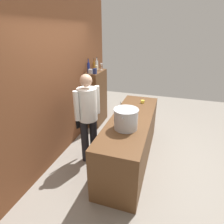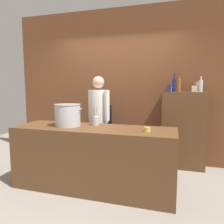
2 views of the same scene
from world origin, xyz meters
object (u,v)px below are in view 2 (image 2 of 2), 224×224
Objects in this scene: spice_tin_cream at (194,89)px; stockpot_large at (68,115)px; butter_jar at (147,129)px; spice_tin_navy at (169,88)px; chef at (99,116)px; utensil_crock at (96,120)px; wine_bottle_amber at (179,85)px; wine_bottle_clear at (201,86)px; wine_bottle_cobalt at (174,85)px; wine_glass_short at (197,85)px; spice_tin_silver at (170,89)px.

stockpot_large is at bearing -146.15° from spice_tin_cream.
spice_tin_navy is (0.24, 1.16, 0.52)m from butter_jar.
chef reaches higher than spice_tin_navy.
spice_tin_cream is (1.83, 1.23, 0.38)m from stockpot_large.
utensil_crock is 1.65m from wine_bottle_amber.
wine_bottle_clear is 0.90× the size of wine_bottle_cobalt.
wine_bottle_clear is at bearing 34.30° from utensil_crock.
stockpot_large is at bearing -143.39° from wine_bottle_amber.
wine_bottle_cobalt reaches higher than wine_glass_short.
spice_tin_cream is (-0.04, 0.13, -0.07)m from wine_glass_short.
wine_bottle_clear is 1.75× the size of wine_glass_short.
spice_tin_navy is (-0.46, -0.01, -0.06)m from wine_glass_short.
wine_bottle_amber is at bearing 36.61° from stockpot_large.
wine_bottle_cobalt reaches higher than butter_jar.
wine_bottle_amber is at bearing 72.21° from butter_jar.
wine_glass_short is at bearing 30.42° from stockpot_large.
wine_bottle_amber is 0.97× the size of wine_bottle_cobalt.
wine_bottle_clear is 0.17m from wine_glass_short.
butter_jar is at bearing -101.45° from spice_tin_navy.
stockpot_large is 2.24m from spice_tin_cream.
wine_glass_short is (-0.07, -0.15, 0.01)m from wine_bottle_clear.
butter_jar is (0.80, -0.26, -0.04)m from utensil_crock.
spice_tin_navy is (-0.42, -0.14, 0.01)m from spice_tin_cream.
wine_bottle_cobalt is 2.59× the size of spice_tin_navy.
wine_bottle_clear is 0.45m from wine_bottle_cobalt.
chef is 5.24× the size of wine_bottle_amber.
wine_bottle_cobalt is at bearing 76.76° from butter_jar.
wine_glass_short is (0.70, 1.18, 0.58)m from butter_jar.
wine_bottle_cobalt reaches higher than utensil_crock.
utensil_crock is 1.66m from wine_bottle_cobalt.
chef reaches higher than utensil_crock.
spice_tin_navy reaches higher than butter_jar.
chef is 5.65× the size of wine_bottle_clear.
stockpot_large is at bearing -149.58° from wine_glass_short.
spice_tin_navy reaches higher than stockpot_large.
chef is 1.27m from butter_jar.
chef reaches higher than butter_jar.
wine_bottle_clear is 2.62× the size of spice_tin_cream.
wine_bottle_cobalt reaches higher than spice_tin_navy.
spice_tin_cream reaches higher than utensil_crock.
wine_bottle_clear is 0.93× the size of wine_bottle_amber.
chef is 20.09× the size of butter_jar.
butter_jar is 0.74× the size of spice_tin_cream.
spice_tin_cream is at bearing 12.91° from wine_bottle_amber.
stockpot_large is 5.35× the size of butter_jar.
wine_bottle_clear reaches higher than spice_tin_cream.
utensil_crock is 2.52× the size of spice_tin_cream.
utensil_crock is 2.80× the size of spice_tin_silver.
utensil_crock is 0.96× the size of wine_bottle_clear.
chef is at bearing -164.21° from spice_tin_navy.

